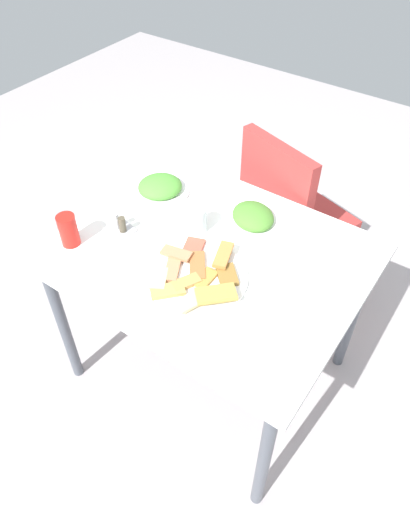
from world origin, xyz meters
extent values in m
plane|color=#AAA2A4|center=(0.00, 0.00, 0.00)|extent=(6.00, 6.00, 0.00)
cube|color=white|center=(0.00, 0.00, 0.71)|extent=(1.05, 0.85, 0.02)
cylinder|color=#4A4F58|center=(-0.47, -0.36, 0.35)|extent=(0.04, 0.04, 0.70)
cylinder|color=#4A4F58|center=(0.47, -0.36, 0.35)|extent=(0.04, 0.04, 0.70)
cylinder|color=#4A4F58|center=(-0.47, 0.36, 0.35)|extent=(0.04, 0.04, 0.70)
cylinder|color=#4A4F58|center=(0.47, 0.36, 0.35)|extent=(0.04, 0.04, 0.70)
cube|color=#A5312E|center=(0.03, 0.71, 0.39)|extent=(0.53, 0.53, 0.06)
cube|color=#A5312E|center=(-0.03, 0.53, 0.65)|extent=(0.40, 0.17, 0.46)
cylinder|color=brown|center=(0.27, 0.83, 0.18)|extent=(0.03, 0.03, 0.36)
cylinder|color=brown|center=(-0.09, 0.95, 0.18)|extent=(0.03, 0.03, 0.36)
cylinder|color=brown|center=(0.15, 0.47, 0.18)|extent=(0.03, 0.03, 0.36)
cylinder|color=brown|center=(-0.21, 0.59, 0.18)|extent=(0.03, 0.03, 0.36)
cylinder|color=white|center=(0.03, -0.13, 0.73)|extent=(0.34, 0.34, 0.01)
cube|color=#BF8848|center=(0.03, -0.18, 0.75)|extent=(0.08, 0.10, 0.01)
cube|color=#C77D3D|center=(0.06, -0.02, 0.76)|extent=(0.08, 0.13, 0.01)
cube|color=#A26033|center=(0.01, -0.10, 0.75)|extent=(0.12, 0.13, 0.01)
cube|color=beige|center=(-0.05, -0.22, 0.75)|extent=(0.09, 0.11, 0.01)
cube|color=#B4823A|center=(0.07, -0.13, 0.74)|extent=(0.05, 0.09, 0.01)
cube|color=beige|center=(0.09, -0.24, 0.76)|extent=(0.09, 0.12, 0.01)
cube|color=tan|center=(0.00, -0.24, 0.75)|extent=(0.12, 0.12, 0.01)
cube|color=olive|center=(0.12, -0.07, 0.75)|extent=(0.11, 0.11, 0.01)
cube|color=#BE7B55|center=(-0.07, -0.10, 0.76)|extent=(0.11, 0.07, 0.01)
cube|color=#B09141|center=(0.14, -0.18, 0.76)|extent=(0.14, 0.14, 0.01)
cube|color=#BC7B54|center=(-0.04, -0.16, 0.75)|extent=(0.09, 0.11, 0.01)
cube|color=#CC523E|center=(-0.05, -0.03, 0.75)|extent=(0.10, 0.12, 0.01)
cylinder|color=white|center=(0.04, 0.22, 0.73)|extent=(0.23, 0.23, 0.01)
ellipsoid|color=#4C8530|center=(0.04, 0.22, 0.76)|extent=(0.22, 0.21, 0.07)
cylinder|color=white|center=(-0.36, 0.17, 0.73)|extent=(0.23, 0.23, 0.01)
ellipsoid|color=#4D9A36|center=(-0.36, 0.17, 0.76)|extent=(0.24, 0.24, 0.07)
cylinder|color=red|center=(-0.43, -0.25, 0.79)|extent=(0.08, 0.08, 0.12)
cylinder|color=silver|center=(-0.11, 0.07, 0.78)|extent=(0.07, 0.07, 0.10)
cube|color=white|center=(0.26, 0.12, 0.73)|extent=(0.14, 0.14, 0.00)
cube|color=silver|center=(0.26, 0.10, 0.73)|extent=(0.20, 0.03, 0.00)
cube|color=silver|center=(0.26, 0.14, 0.73)|extent=(0.17, 0.03, 0.00)
cube|color=#B2B2B7|center=(-0.33, -0.10, 0.73)|extent=(0.11, 0.11, 0.01)
cylinder|color=white|center=(-0.35, -0.10, 0.77)|extent=(0.03, 0.03, 0.07)
cylinder|color=#4E4636|center=(-0.32, -0.10, 0.77)|extent=(0.03, 0.03, 0.06)
camera|label=1|loc=(0.69, -1.00, 1.90)|focal=33.75mm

